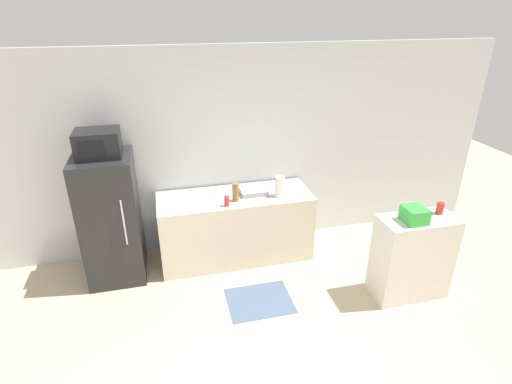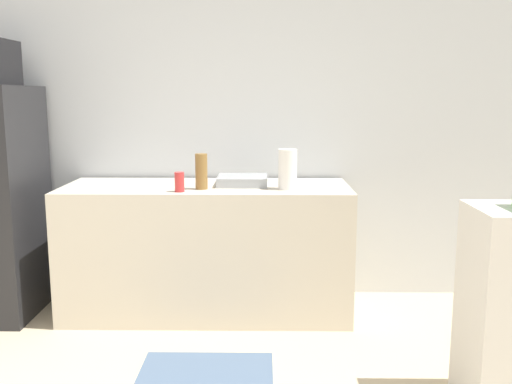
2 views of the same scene
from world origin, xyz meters
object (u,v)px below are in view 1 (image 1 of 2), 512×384
at_px(jar, 440,208).
at_px(basket, 415,215).
at_px(paper_towel_roll, 280,186).
at_px(microwave, 98,144).
at_px(bottle_short, 227,201).
at_px(refrigerator, 111,219).
at_px(bottle_tall, 236,192).

bearing_deg(jar, basket, -165.94).
height_order(jar, paper_towel_roll, paper_towel_roll).
relative_size(jar, paper_towel_roll, 0.50).
xyz_separation_m(microwave, basket, (3.09, -1.21, -0.62)).
xyz_separation_m(bottle_short, basket, (1.77, -1.01, 0.12)).
xyz_separation_m(refrigerator, paper_towel_roll, (1.99, -0.10, 0.24)).
distance_m(bottle_tall, bottle_short, 0.17).
bearing_deg(basket, paper_towel_roll, 134.66).
distance_m(bottle_tall, paper_towel_roll, 0.55).
distance_m(microwave, bottle_short, 1.53).
bearing_deg(jar, microwave, 162.09).
distance_m(bottle_short, jar, 2.33).
distance_m(microwave, jar, 3.70).
xyz_separation_m(bottle_tall, bottle_short, (-0.13, -0.10, -0.05)).
xyz_separation_m(basket, jar, (0.37, 0.09, -0.02)).
bearing_deg(bottle_tall, paper_towel_roll, 0.19).
bearing_deg(refrigerator, paper_towel_roll, -2.90).
relative_size(refrigerator, jar, 11.98).
height_order(bottle_tall, jar, bottle_tall).
distance_m(bottle_tall, jar, 2.26).
relative_size(basket, paper_towel_roll, 0.92).
relative_size(microwave, jar, 3.61).
height_order(microwave, jar, microwave).
bearing_deg(paper_towel_roll, bottle_short, -171.00).
bearing_deg(bottle_tall, bottle_short, -140.15).
relative_size(microwave, paper_towel_roll, 1.79).
bearing_deg(microwave, bottle_short, -8.89).
xyz_separation_m(jar, paper_towel_roll, (-1.47, 1.02, -0.03)).
bearing_deg(basket, microwave, 158.59).
bearing_deg(basket, jar, 14.06).
height_order(refrigerator, jar, refrigerator).
bearing_deg(microwave, refrigerator, 72.68).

